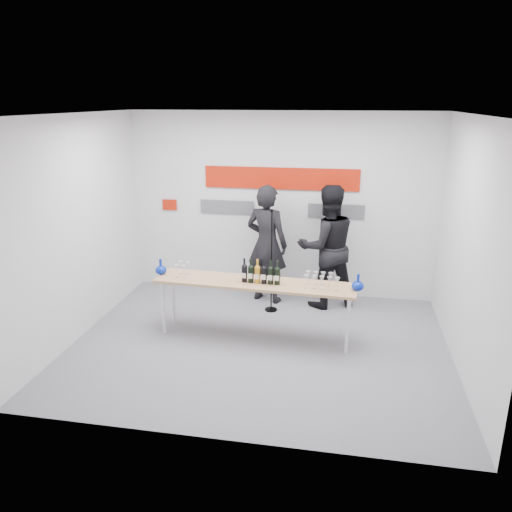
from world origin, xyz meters
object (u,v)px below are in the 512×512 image
at_px(tasting_table, 255,286).
at_px(mic_stand, 271,281).
at_px(presenter_left, 267,244).
at_px(presenter_right, 327,247).

relative_size(tasting_table, mic_stand, 1.68).
bearing_deg(tasting_table, presenter_left, 95.17).
distance_m(tasting_table, mic_stand, 0.97).
bearing_deg(presenter_right, mic_stand, 2.82).
distance_m(tasting_table, presenter_right, 1.61).
height_order(presenter_left, presenter_right, presenter_right).
distance_m(presenter_left, mic_stand, 0.63).
xyz_separation_m(presenter_right, mic_stand, (-0.81, -0.38, -0.48)).
distance_m(presenter_right, mic_stand, 1.02).
height_order(tasting_table, presenter_left, presenter_left).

